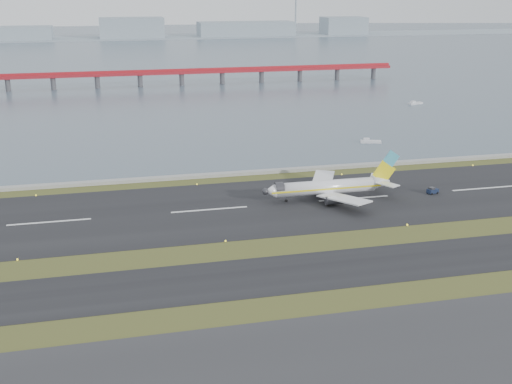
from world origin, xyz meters
TOP-DOWN VIEW (x-y plane):
  - ground at (0.00, 0.00)m, footprint 1000.00×1000.00m
  - taxiway_strip at (0.00, -12.00)m, footprint 1000.00×18.00m
  - runway_strip at (0.00, 30.00)m, footprint 1000.00×45.00m
  - seawall at (0.00, 60.00)m, footprint 1000.00×2.50m
  - bay_water at (0.00, 460.00)m, footprint 1400.00×800.00m
  - red_pier at (20.00, 250.00)m, footprint 260.00×5.00m
  - far_shoreline at (13.62, 620.00)m, footprint 1400.00×80.00m
  - airliner at (33.66, 31.36)m, footprint 38.52×32.89m
  - pushback_tug at (63.10, 28.98)m, footprint 3.41×2.47m
  - workboat_near at (70.25, 90.09)m, footprint 7.95×4.63m
  - workboat_far at (123.97, 160.87)m, footprint 7.94×4.34m

SIDE VIEW (x-z plane):
  - ground at x=0.00m, z-range 0.00..0.00m
  - bay_water at x=0.00m, z-range -0.65..0.65m
  - taxiway_strip at x=0.00m, z-range 0.00..0.10m
  - runway_strip at x=0.00m, z-range 0.00..0.10m
  - seawall at x=0.00m, z-range 0.00..1.00m
  - workboat_far at x=123.97m, z-range -0.34..1.50m
  - workboat_near at x=70.25m, z-range -0.34..1.50m
  - pushback_tug at x=63.10m, z-range -0.03..1.94m
  - airliner at x=33.66m, z-range -2.94..9.86m
  - far_shoreline at x=13.62m, z-range -24.18..36.32m
  - red_pier at x=20.00m, z-range 2.18..12.38m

